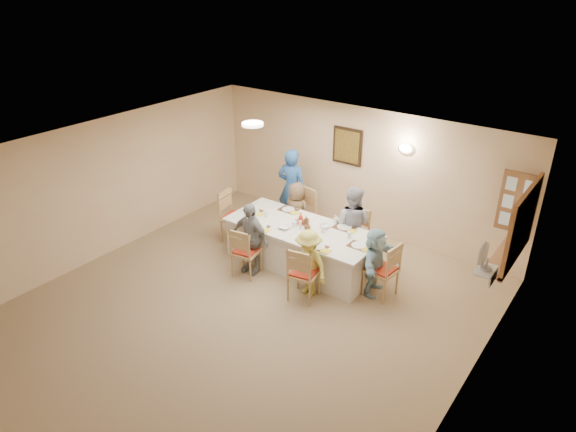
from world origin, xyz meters
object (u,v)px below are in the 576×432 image
Objects in this scene: chair_front_right at (304,272)px; chair_back_right at (354,235)px; serving_hatch at (522,225)px; chair_right_end at (382,269)px; chair_left_end at (235,217)px; diner_back_right at (352,224)px; condiment_ketchup at (301,219)px; diner_front_left at (250,238)px; desk_fan at (485,259)px; chair_front_left at (246,251)px; chair_back_left at (300,215)px; caregiver at (292,189)px; diner_front_right at (308,263)px; dining_table at (302,246)px; diner_back_left at (296,212)px; diner_right_end at (375,261)px.

chair_back_right is at bearing -100.02° from chair_front_right.
serving_hatch is 1.53× the size of chair_right_end.
chair_left_end is 0.71× the size of diner_back_right.
diner_front_left is at bearing -125.70° from condiment_ketchup.
desk_fan reaches higher than chair_front_left.
diner_front_left reaches higher than chair_back_left.
caregiver is (-0.45, 1.83, 0.17)m from diner_front_left.
diner_front_right is at bearing 176.14° from chair_front_left.
condiment_ketchup is (-3.27, 0.68, -0.67)m from desk_fan.
chair_back_right is at bearing -79.35° from chair_left_end.
desk_fan reaches higher than dining_table.
chair_right_end is (-1.65, 0.62, -1.06)m from desk_fan.
diner_front_left is at bearing -160.12° from serving_hatch.
serving_hatch is at bearing 118.43° from chair_right_end.
desk_fan is at bearing 173.18° from chair_front_left.
desk_fan is 3.90m from diner_front_left.
chair_back_left is at bearing -104.62° from chair_right_end.
diner_back_right is (0.60, 0.68, 0.34)m from dining_table.
chair_back_left is at bearing -99.57° from chair_front_left.
chair_back_right is 0.90× the size of chair_left_end.
chair_right_end is at bearing 159.44° from desk_fan.
chair_right_end is 0.75× the size of diner_front_left.
diner_back_left is 1.81m from diner_front_right.
serving_hatch is at bearing 163.21° from caregiver.
dining_table is at bearing -136.44° from chair_front_left.
diner_back_left is 2.13m from diner_right_end.
chair_front_left is at bearing -177.25° from desk_fan.
dining_table is 1.00m from chair_front_right.
diner_back_right is (-2.71, -0.05, -0.78)m from serving_hatch.
dining_table is at bearing -63.15° from chair_front_right.
diner_front_left is (0.00, -1.48, 0.14)m from chair_back_left.
diner_back_right is (-2.60, 1.30, -0.83)m from desk_fan.
diner_back_left reaches higher than chair_front_left.
chair_left_end is 2.26m from diner_back_right.
chair_front_left is at bearing 90.86° from diner_back_left.
chair_left_end is at bearing 180.00° from dining_table.
chair_left_end reaches higher than chair_front_left.
chair_back_left is at bearing 159.53° from desk_fan.
diner_back_left reaches higher than chair_front_right.
diner_front_left is (-2.15, -0.68, 0.16)m from chair_right_end.
diner_back_right is at bearing 153.45° from desk_fan.
chair_back_right is at bearing -173.43° from diner_back_left.
chair_back_right is 0.70× the size of diner_front_left.
desk_fan reaches higher than condiment_ketchup.
caregiver is at bearing 150.87° from chair_back_left.
diner_right_end reaches higher than chair_front_right.
desk_fan is 2.12m from diner_right_end.
diner_back_right is at bearing -100.02° from chair_front_right.
diner_front_left is at bearing -15.73° from chair_front_right.
chair_front_left is at bearing 40.79° from diner_back_right.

